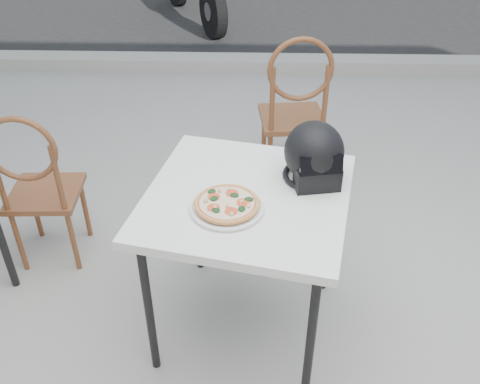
{
  "coord_description": "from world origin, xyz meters",
  "views": [
    {
      "loc": [
        -0.26,
        -2.02,
        2.05
      ],
      "look_at": [
        -0.31,
        -0.29,
        0.83
      ],
      "focal_mm": 40.0,
      "sensor_mm": 36.0,
      "label": 1
    }
  ],
  "objects_px": {
    "plate": "(227,208)",
    "helmet": "(314,156)",
    "pizza": "(227,203)",
    "cafe_chair_side": "(37,182)",
    "cafe_chair_main": "(295,105)",
    "cafe_table_main": "(247,208)"
  },
  "relations": [
    {
      "from": "plate",
      "to": "pizza",
      "type": "xyz_separation_m",
      "value": [
        0.0,
        0.0,
        0.02
      ]
    },
    {
      "from": "plate",
      "to": "cafe_chair_main",
      "type": "distance_m",
      "value": 1.41
    },
    {
      "from": "cafe_chair_side",
      "to": "plate",
      "type": "bearing_deg",
      "value": 148.89
    },
    {
      "from": "cafe_table_main",
      "to": "cafe_chair_side",
      "type": "xyz_separation_m",
      "value": [
        -1.08,
        0.44,
        -0.19
      ]
    },
    {
      "from": "pizza",
      "to": "cafe_chair_side",
      "type": "relative_size",
      "value": 0.32
    },
    {
      "from": "plate",
      "to": "helmet",
      "type": "relative_size",
      "value": 1.24
    },
    {
      "from": "cafe_table_main",
      "to": "helmet",
      "type": "distance_m",
      "value": 0.35
    },
    {
      "from": "cafe_table_main",
      "to": "pizza",
      "type": "bearing_deg",
      "value": -125.94
    },
    {
      "from": "pizza",
      "to": "cafe_chair_main",
      "type": "bearing_deg",
      "value": 75.16
    },
    {
      "from": "helmet",
      "to": "cafe_chair_main",
      "type": "height_order",
      "value": "cafe_chair_main"
    },
    {
      "from": "plate",
      "to": "pizza",
      "type": "distance_m",
      "value": 0.02
    },
    {
      "from": "plate",
      "to": "cafe_chair_side",
      "type": "distance_m",
      "value": 1.17
    },
    {
      "from": "cafe_table_main",
      "to": "plate",
      "type": "relative_size",
      "value": 2.6
    },
    {
      "from": "pizza",
      "to": "cafe_chair_main",
      "type": "distance_m",
      "value": 1.41
    },
    {
      "from": "cafe_table_main",
      "to": "cafe_chair_main",
      "type": "distance_m",
      "value": 1.27
    },
    {
      "from": "pizza",
      "to": "cafe_table_main",
      "type": "bearing_deg",
      "value": 54.06
    },
    {
      "from": "plate",
      "to": "cafe_table_main",
      "type": "bearing_deg",
      "value": 54.07
    },
    {
      "from": "helmet",
      "to": "cafe_table_main",
      "type": "bearing_deg",
      "value": -166.04
    },
    {
      "from": "pizza",
      "to": "cafe_chair_main",
      "type": "relative_size",
      "value": 0.29
    },
    {
      "from": "cafe_table_main",
      "to": "plate",
      "type": "distance_m",
      "value": 0.15
    },
    {
      "from": "pizza",
      "to": "helmet",
      "type": "xyz_separation_m",
      "value": [
        0.35,
        0.23,
        0.09
      ]
    },
    {
      "from": "cafe_table_main",
      "to": "plate",
      "type": "bearing_deg",
      "value": -125.93
    }
  ]
}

